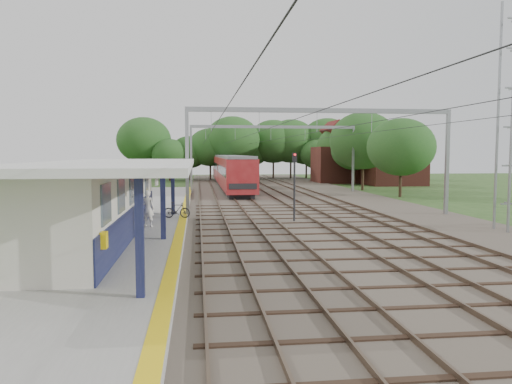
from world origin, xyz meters
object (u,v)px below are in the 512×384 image
person (148,208)px  train (230,170)px  signal_post (294,180)px  bicycle (177,210)px

person → train: size_ratio=0.05×
person → signal_post: (8.30, 2.96, 1.29)m
person → bicycle: person is taller
train → signal_post: signal_post is taller
bicycle → signal_post: size_ratio=0.37×
bicycle → train: size_ratio=0.04×
signal_post → person: bearing=-147.1°
person → signal_post: size_ratio=0.45×
train → bicycle: bearing=-99.3°
signal_post → train: bearing=106.7°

